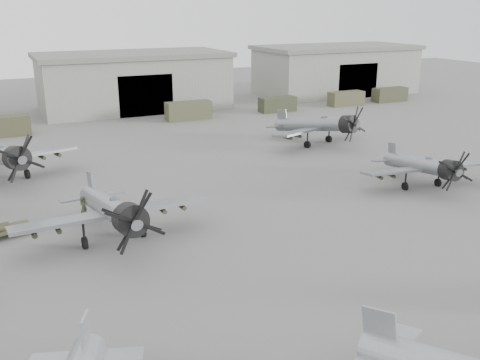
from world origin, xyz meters
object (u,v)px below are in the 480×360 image
object	(u,v)px
ground_crew	(84,208)
aircraft_mid_2	(425,166)
aircraft_mid_1	(113,210)
aircraft_far_0	(2,157)
aircraft_far_1	(320,125)

from	to	relation	value
ground_crew	aircraft_mid_2	bearing A→B (deg)	-123.56
aircraft_mid_1	aircraft_mid_2	xyz separation A→B (m)	(27.25, -0.08, -0.36)
ground_crew	aircraft_far_0	bearing A→B (deg)	-1.42
aircraft_mid_1	aircraft_far_0	distance (m)	18.40
aircraft_mid_1	aircraft_far_1	bearing A→B (deg)	28.01
aircraft_mid_1	aircraft_far_0	world-z (taller)	aircraft_far_0
aircraft_mid_2	aircraft_far_0	distance (m)	37.68
aircraft_mid_2	aircraft_far_0	bearing A→B (deg)	160.26
aircraft_far_0	aircraft_far_1	world-z (taller)	aircraft_far_0
aircraft_mid_1	ground_crew	distance (m)	5.36
aircraft_mid_2	ground_crew	size ratio (longest dim) A/B	5.89
aircraft_far_1	aircraft_mid_2	bearing A→B (deg)	-109.43
aircraft_mid_1	aircraft_far_1	distance (m)	32.44
aircraft_mid_1	aircraft_mid_2	size ratio (longest dim) A/B	1.17
aircraft_mid_1	aircraft_far_1	xyz separation A→B (m)	(27.62, 17.01, -0.02)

